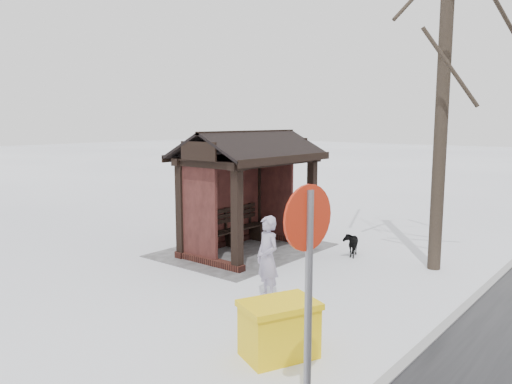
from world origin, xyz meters
TOP-DOWN VIEW (x-y plane):
  - ground at (0.00, 0.00)m, footprint 120.00×120.00m
  - kerb at (0.00, 5.50)m, footprint 120.00×0.15m
  - trampled_patch at (0.00, -0.20)m, footprint 4.20×3.20m
  - bus_shelter at (0.00, -0.16)m, footprint 3.60×2.40m
  - pedestrian at (2.42, 2.46)m, footprint 0.57×0.68m
  - dog at (-1.28, 2.20)m, footprint 0.82×0.60m
  - grit_bin at (4.14, 4.01)m, footprint 1.26×1.09m
  - road_sign at (5.38, 5.28)m, footprint 0.69×0.14m

SIDE VIEW (x-z plane):
  - ground at x=0.00m, z-range 0.00..0.00m
  - trampled_patch at x=0.00m, z-range 0.00..0.02m
  - kerb at x=0.00m, z-range -0.02..0.04m
  - dog at x=-1.28m, z-range 0.00..0.63m
  - grit_bin at x=4.14m, z-range 0.01..0.82m
  - pedestrian at x=2.42m, z-range 0.00..1.59m
  - road_sign at x=5.38m, z-range 0.56..3.26m
  - bus_shelter at x=0.00m, z-range 0.62..3.71m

